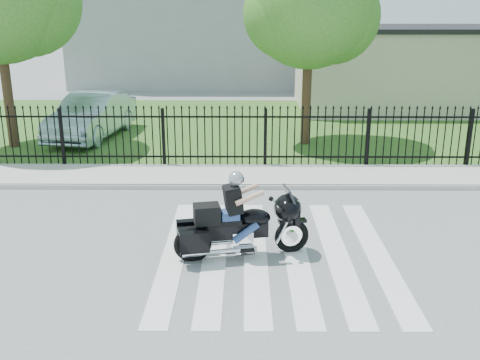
{
  "coord_description": "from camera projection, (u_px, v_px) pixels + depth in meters",
  "views": [
    {
      "loc": [
        -0.63,
        -10.1,
        4.74
      ],
      "look_at": [
        -0.71,
        1.66,
        1.0
      ],
      "focal_mm": 42.0,
      "sensor_mm": 36.0,
      "label": 1
    }
  ],
  "objects": [
    {
      "name": "parked_car",
      "position": [
        92.0,
        116.0,
        20.25
      ],
      "size": [
        2.43,
        5.05,
        1.59
      ],
      "primitive_type": "imported",
      "rotation": [
        0.0,
        0.0,
        -0.16
      ],
      "color": "#A1BCCB",
      "rests_on": "grass_strip"
    },
    {
      "name": "ground",
      "position": [
        276.0,
        254.0,
        11.05
      ],
      "size": [
        120.0,
        120.0,
        0.0
      ],
      "primitive_type": "plane",
      "color": "slate",
      "rests_on": "ground"
    },
    {
      "name": "motorcycle_rider",
      "position": [
        239.0,
        221.0,
        10.74
      ],
      "size": [
        2.65,
        1.22,
        1.77
      ],
      "rotation": [
        0.0,
        0.0,
        0.2
      ],
      "color": "black",
      "rests_on": "ground"
    },
    {
      "name": "building_low_roof",
      "position": [
        414.0,
        29.0,
        25.16
      ],
      "size": [
        10.2,
        6.2,
        0.2
      ],
      "primitive_type": "cube",
      "color": "black",
      "rests_on": "building_low"
    },
    {
      "name": "sidewalk",
      "position": [
        266.0,
        176.0,
        15.8
      ],
      "size": [
        40.0,
        2.0,
        0.12
      ],
      "primitive_type": "cube",
      "color": "#ADAAA3",
      "rests_on": "ground"
    },
    {
      "name": "building_low",
      "position": [
        410.0,
        70.0,
        25.72
      ],
      "size": [
        10.0,
        6.0,
        3.5
      ],
      "primitive_type": "cube",
      "color": "#BEB19E",
      "rests_on": "ground"
    },
    {
      "name": "curb",
      "position": [
        268.0,
        187.0,
        14.85
      ],
      "size": [
        40.0,
        0.12,
        0.12
      ],
      "primitive_type": "cube",
      "color": "#ADAAA3",
      "rests_on": "ground"
    },
    {
      "name": "crosswalk",
      "position": [
        276.0,
        254.0,
        11.05
      ],
      "size": [
        5.0,
        5.5,
        0.01
      ],
      "primitive_type": null,
      "color": "silver",
      "rests_on": "ground"
    },
    {
      "name": "iron_fence",
      "position": [
        265.0,
        139.0,
        16.5
      ],
      "size": [
        26.0,
        0.04,
        1.8
      ],
      "color": "black",
      "rests_on": "ground"
    },
    {
      "name": "tree_mid",
      "position": [
        310.0,
        4.0,
        18.21
      ],
      "size": [
        4.2,
        4.2,
        6.78
      ],
      "color": "#382316",
      "rests_on": "ground"
    },
    {
      "name": "grass_strip",
      "position": [
        260.0,
        125.0,
        22.49
      ],
      "size": [
        40.0,
        12.0,
        0.02
      ],
      "primitive_type": "cube",
      "color": "#355E20",
      "rests_on": "ground"
    }
  ]
}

